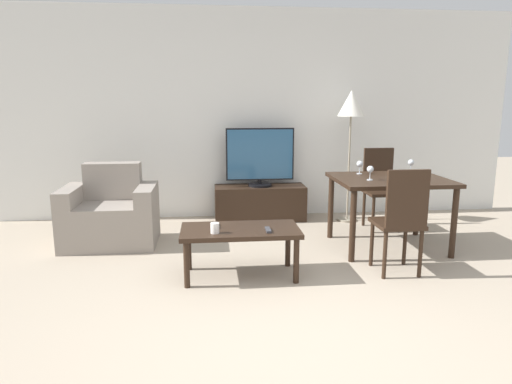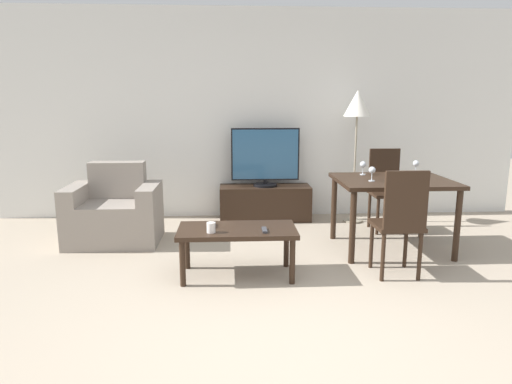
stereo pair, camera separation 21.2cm
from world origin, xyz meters
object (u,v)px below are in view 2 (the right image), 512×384
(dining_table, at_px, (393,188))
(dining_chair_far, at_px, (386,185))
(floor_lamp, at_px, (357,109))
(wine_glass_center, at_px, (372,171))
(tv, at_px, (265,157))
(cup_white_near, at_px, (211,228))
(dining_chair_near, at_px, (400,218))
(wine_glass_right, at_px, (363,165))
(remote_secondary, at_px, (264,230))
(remote_primary, at_px, (213,225))
(coffee_table, at_px, (237,234))
(tv_stand, at_px, (265,203))
(armchair, at_px, (115,214))
(wine_glass_left, at_px, (416,164))

(dining_table, xyz_separation_m, dining_chair_far, (0.20, 0.77, -0.12))
(floor_lamp, distance_m, wine_glass_center, 1.37)
(dining_table, height_order, dining_chair_far, dining_chair_far)
(tv, height_order, cup_white_near, tv)
(dining_chair_near, xyz_separation_m, cup_white_near, (-1.63, -0.01, -0.05))
(wine_glass_center, bearing_deg, wine_glass_right, 86.67)
(floor_lamp, distance_m, remote_secondary, 2.48)
(tv, relative_size, dining_table, 0.76)
(floor_lamp, bearing_deg, remote_primary, -135.54)
(coffee_table, xyz_separation_m, dining_table, (1.61, 0.66, 0.27))
(dining_chair_far, xyz_separation_m, cup_white_near, (-2.03, -1.55, -0.05))
(dining_chair_near, xyz_separation_m, remote_secondary, (-1.18, 0.01, -0.09))
(dining_table, relative_size, floor_lamp, 0.69)
(remote_primary, bearing_deg, wine_glass_right, 28.47)
(tv_stand, height_order, dining_chair_far, dining_chair_far)
(floor_lamp, bearing_deg, armchair, -166.56)
(armchair, xyz_separation_m, tv_stand, (1.72, 0.85, -0.09))
(tv, relative_size, wine_glass_center, 5.97)
(dining_table, relative_size, remote_secondary, 7.61)
(coffee_table, relative_size, remote_primary, 6.90)
(armchair, bearing_deg, coffee_table, -39.32)
(dining_table, bearing_deg, cup_white_near, -156.91)
(tv_stand, height_order, dining_table, dining_table)
(wine_glass_left, bearing_deg, dining_chair_far, 110.10)
(cup_white_near, distance_m, wine_glass_center, 1.75)
(armchair, bearing_deg, tv, 26.18)
(wine_glass_left, distance_m, wine_glass_center, 0.76)
(remote_secondary, bearing_deg, tv, 85.49)
(dining_table, xyz_separation_m, wine_glass_center, (-0.26, -0.12, 0.20))
(tv, bearing_deg, floor_lamp, -8.49)
(dining_chair_far, distance_m, floor_lamp, 1.00)
(tv_stand, bearing_deg, remote_secondary, -94.50)
(remote_secondary, xyz_separation_m, wine_glass_center, (1.12, 0.65, 0.40))
(floor_lamp, relative_size, wine_glass_left, 11.39)
(tv, distance_m, remote_primary, 1.99)
(floor_lamp, bearing_deg, remote_secondary, -124.36)
(tv, bearing_deg, dining_chair_near, -63.61)
(dining_table, relative_size, cup_white_near, 12.86)
(remote_secondary, relative_size, cup_white_near, 1.69)
(tv, xyz_separation_m, wine_glass_center, (0.96, -1.39, 0.03))
(dining_chair_near, bearing_deg, floor_lamp, 86.82)
(tv_stand, bearing_deg, dining_chair_near, -63.63)
(dining_table, bearing_deg, tv_stand, 133.53)
(wine_glass_left, bearing_deg, coffee_table, -153.57)
(dining_chair_near, distance_m, cup_white_near, 1.63)
(dining_chair_far, bearing_deg, wine_glass_left, -69.90)
(dining_chair_near, bearing_deg, dining_chair_far, 75.47)
(remote_primary, height_order, cup_white_near, cup_white_near)
(dining_chair_far, distance_m, wine_glass_center, 1.05)
(remote_primary, xyz_separation_m, remote_secondary, (0.44, -0.18, 0.00))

